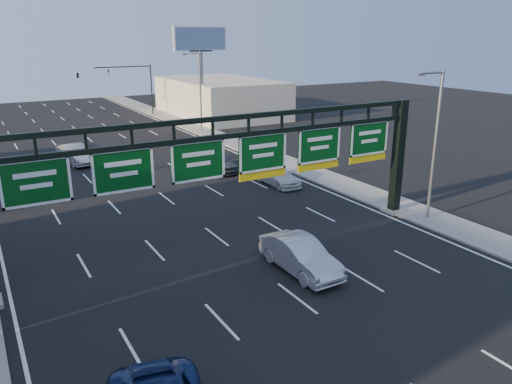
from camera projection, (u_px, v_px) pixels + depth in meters
ground at (325, 320)px, 20.06m from camera, size 160.00×160.00×0.00m
sidewalk_right at (300, 168)px, 42.66m from camera, size 3.00×120.00×0.12m
lane_markings at (157, 191)px, 36.54m from camera, size 21.60×120.00×0.01m
sign_gantry at (234, 165)px, 25.33m from camera, size 24.60×1.20×7.20m
building_right_distant at (220, 98)px, 70.10m from camera, size 12.00×20.00×5.00m
streetlight_near at (434, 139)px, 29.45m from camera, size 2.15×0.22×9.00m
streetlight_far at (199, 88)px, 57.47m from camera, size 2.15×0.22×9.00m
billboard_right at (201, 51)px, 61.59m from camera, size 7.00×0.50×12.00m
traffic_signal_mast at (107, 77)px, 66.46m from camera, size 10.16×0.54×7.00m
car_silver_sedan at (300, 255)px, 23.96m from camera, size 1.79×4.97×1.63m
car_white_wagon at (278, 176)px, 38.01m from camera, size 1.94×4.66×1.35m
car_grey_far at (218, 162)px, 41.62m from camera, size 1.97×4.79×1.63m
car_silver_distant at (75, 154)px, 44.06m from camera, size 2.68×5.33×1.68m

